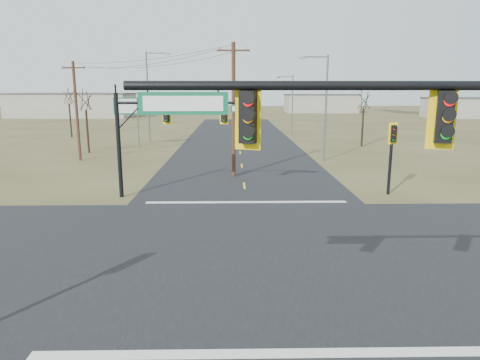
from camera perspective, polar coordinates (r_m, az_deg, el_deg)
name	(u,v)px	position (r m, az deg, el deg)	size (l,w,h in m)	color
ground	(252,248)	(18.50, 1.61, -9.06)	(320.00, 320.00, 0.00)	olive
road_ew	(252,248)	(18.50, 1.61, -9.03)	(160.00, 14.00, 0.02)	black
road_ns	(252,248)	(18.50, 1.61, -9.02)	(14.00, 160.00, 0.02)	black
stop_bar_near	(265,354)	(11.81, 3.38, -22.10)	(12.00, 0.40, 0.01)	silver
stop_bar_far	(246,202)	(25.63, 0.85, -2.96)	(12.00, 0.40, 0.01)	silver
mast_arm_near	(458,155)	(9.95, 27.02, 3.05)	(10.60, 0.57, 7.32)	black
mast_arm_far	(169,122)	(26.65, -9.41, 7.61)	(8.83, 0.56, 6.45)	black
pedestal_signal_ne	(392,143)	(28.57, 19.66, 4.69)	(0.60, 0.53, 4.64)	black
utility_pole_near	(234,109)	(32.62, -0.86, 9.45)	(2.46, 0.29, 10.04)	#4C2F20
utility_pole_far	(77,110)	(43.14, -20.96, 8.73)	(2.24, 0.42, 9.17)	#4C2F20
highway_sign	(127,112)	(51.32, -14.77, 8.74)	(3.01, 0.71, 5.73)	slate
streetlight_a	(324,102)	(40.98, 11.10, 10.13)	(2.73, 0.44, 9.73)	slate
streetlight_b	(291,102)	(63.48, 6.83, 10.29)	(2.42, 0.37, 8.64)	slate
streetlight_c	(150,92)	(56.20, -11.95, 11.42)	(3.14, 0.36, 11.25)	slate
bare_tree_a	(85,100)	(48.05, -19.95, 10.02)	(3.27, 3.27, 7.05)	black
bare_tree_b	(68,96)	(64.84, -21.91, 10.40)	(3.50, 3.50, 7.24)	black
bare_tree_c	(364,99)	(52.81, 16.22, 10.28)	(3.44, 3.44, 6.99)	black
warehouse_left	(73,105)	(114.25, -21.36, 9.24)	(28.00, 14.00, 5.50)	#A69F93
warehouse_mid	(320,104)	(129.91, 10.62, 9.97)	(20.00, 12.00, 5.00)	#A69F93
warehouse_right	(466,108)	(116.57, 27.93, 8.47)	(18.00, 10.00, 4.50)	#A69F93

